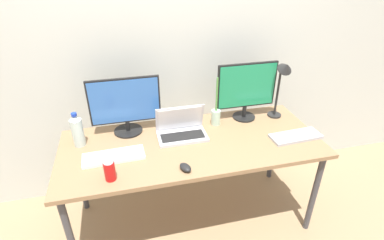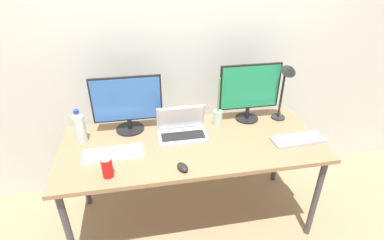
{
  "view_description": "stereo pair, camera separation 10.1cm",
  "coord_description": "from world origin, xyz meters",
  "views": [
    {
      "loc": [
        -0.42,
        -1.71,
        1.92
      ],
      "look_at": [
        0.0,
        0.0,
        0.92
      ],
      "focal_mm": 28.0,
      "sensor_mm": 36.0,
      "label": 1
    },
    {
      "loc": [
        -0.32,
        -1.73,
        1.92
      ],
      "look_at": [
        0.0,
        0.0,
        0.92
      ],
      "focal_mm": 28.0,
      "sensor_mm": 36.0,
      "label": 2
    }
  ],
  "objects": [
    {
      "name": "ground_plane",
      "position": [
        0.0,
        0.0,
        0.0
      ],
      "size": [
        16.0,
        16.0,
        0.0
      ],
      "primitive_type": "plane",
      "color": "#9E7F5B"
    },
    {
      "name": "laptop_silver",
      "position": [
        -0.05,
        0.11,
        0.79
      ],
      "size": [
        0.35,
        0.21,
        0.22
      ],
      "color": "silver",
      "rests_on": "work_desk"
    },
    {
      "name": "desk_lamp",
      "position": [
        0.75,
        0.18,
        1.08
      ],
      "size": [
        0.11,
        0.18,
        0.49
      ],
      "color": "black",
      "rests_on": "work_desk"
    },
    {
      "name": "monitor_center",
      "position": [
        0.49,
        0.25,
        0.99
      ],
      "size": [
        0.47,
        0.18,
        0.46
      ],
      "color": "black",
      "rests_on": "work_desk"
    },
    {
      "name": "mouse_by_keyboard",
      "position": [
        -0.11,
        -0.29,
        0.76
      ],
      "size": [
        0.09,
        0.11,
        0.04
      ],
      "primitive_type": "ellipsoid",
      "rotation": [
        0.0,
        0.0,
        0.37
      ],
      "color": "black",
      "rests_on": "work_desk"
    },
    {
      "name": "work_desk",
      "position": [
        0.0,
        0.0,
        0.68
      ],
      "size": [
        1.82,
        0.76,
        0.74
      ],
      "color": "#424247",
      "rests_on": "ground"
    },
    {
      "name": "bamboo_vase",
      "position": [
        0.24,
        0.2,
        0.82
      ],
      "size": [
        0.07,
        0.07,
        0.39
      ],
      "color": "#B2D1B7",
      "rests_on": "work_desk"
    },
    {
      "name": "wall_back",
      "position": [
        0.0,
        0.59,
        1.3
      ],
      "size": [
        7.0,
        0.08,
        2.6
      ],
      "primitive_type": "cube",
      "color": "silver",
      "rests_on": "ground"
    },
    {
      "name": "keyboard_aux",
      "position": [
        -0.54,
        -0.05,
        0.75
      ],
      "size": [
        0.4,
        0.16,
        0.02
      ],
      "primitive_type": "cube",
      "rotation": [
        0.0,
        0.0,
        0.04
      ],
      "color": "white",
      "rests_on": "work_desk"
    },
    {
      "name": "water_bottle",
      "position": [
        -0.76,
        0.15,
        0.85
      ],
      "size": [
        0.08,
        0.08,
        0.25
      ],
      "color": "silver",
      "rests_on": "work_desk"
    },
    {
      "name": "monitor_left",
      "position": [
        -0.43,
        0.25,
        0.96
      ],
      "size": [
        0.5,
        0.21,
        0.42
      ],
      "color": "black",
      "rests_on": "work_desk"
    },
    {
      "name": "keyboard_main",
      "position": [
        0.74,
        -0.12,
        0.75
      ],
      "size": [
        0.38,
        0.16,
        0.02
      ],
      "primitive_type": "cube",
      "rotation": [
        0.0,
        0.0,
        0.05
      ],
      "color": "#B2B2B7",
      "rests_on": "work_desk"
    },
    {
      "name": "soda_can_near_keyboard",
      "position": [
        -0.56,
        -0.27,
        0.8
      ],
      "size": [
        0.07,
        0.07,
        0.13
      ],
      "color": "red",
      "rests_on": "work_desk"
    }
  ]
}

